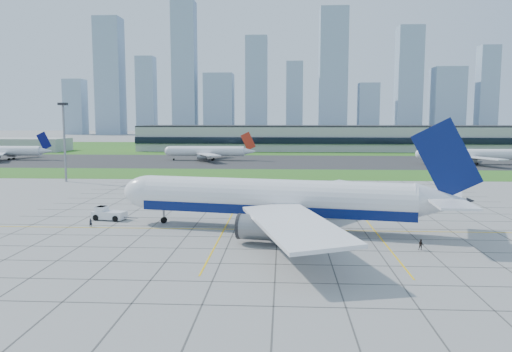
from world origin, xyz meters
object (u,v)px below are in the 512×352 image
(airliner, at_px, (277,199))
(distant_jet_1, at_px, (208,151))
(pushback_tug, at_px, (108,214))
(distant_jet_0, at_px, (6,151))
(light_mast, at_px, (64,132))
(distant_jet_2, at_px, (469,154))
(crew_near, at_px, (91,223))
(crew_far, at_px, (421,245))

(airliner, distance_m, distant_jet_1, 154.22)
(pushback_tug, bearing_deg, distant_jet_0, 136.90)
(light_mast, relative_size, distant_jet_2, 0.54)
(crew_near, bearing_deg, light_mast, 78.30)
(crew_far, bearing_deg, airliner, 158.72)
(distant_jet_0, bearing_deg, airliner, -47.34)
(crew_near, xyz_separation_m, distant_jet_2, (119.76, 135.56, 3.65))
(distant_jet_0, bearing_deg, distant_jet_2, -3.14)
(airliner, height_order, distant_jet_1, airliner)
(airliner, bearing_deg, distant_jet_2, 69.34)
(distant_jet_1, bearing_deg, pushback_tug, -89.59)
(crew_near, relative_size, distant_jet_0, 0.04)
(light_mast, relative_size, distant_jet_1, 0.60)
(pushback_tug, distance_m, distant_jet_2, 175.12)
(light_mast, xyz_separation_m, airliner, (69.98, -66.55, -10.46))
(crew_far, height_order, distant_jet_2, distant_jet_2)
(airliner, height_order, distant_jet_0, airliner)
(distant_jet_0, distance_m, distant_jet_2, 220.49)
(light_mast, distance_m, distant_jet_2, 169.20)
(crew_near, distance_m, distant_jet_0, 178.57)
(light_mast, xyz_separation_m, distant_jet_0, (-66.13, 81.12, -11.69))
(pushback_tug, bearing_deg, light_mast, 131.70)
(distant_jet_1, distance_m, distant_jet_2, 120.79)
(crew_near, bearing_deg, pushback_tug, 44.29)
(distant_jet_0, bearing_deg, crew_near, -55.78)
(airliner, xyz_separation_m, crew_near, (-35.70, 0.05, -4.88))
(crew_far, distance_m, distant_jet_1, 173.80)
(airliner, distance_m, pushback_tug, 35.87)
(crew_near, bearing_deg, distant_jet_2, 9.58)
(airliner, xyz_separation_m, distant_jet_1, (-35.88, 149.99, -1.23))
(distant_jet_2, bearing_deg, light_mast, -155.85)
(crew_near, bearing_deg, distant_jet_0, 85.26)
(airliner, xyz_separation_m, distant_jet_2, (84.05, 135.61, -1.23))
(distant_jet_2, bearing_deg, airliner, -121.79)
(crew_near, xyz_separation_m, distant_jet_1, (-0.17, 149.94, 3.65))
(crew_near, xyz_separation_m, crew_far, (58.55, -13.60, 0.04))
(light_mast, height_order, crew_far, light_mast)
(distant_jet_1, bearing_deg, light_mast, -112.23)
(crew_near, distance_m, distant_jet_1, 149.98)
(pushback_tug, bearing_deg, distant_jet_1, 101.54)
(pushback_tug, bearing_deg, distant_jet_2, 58.35)
(light_mast, relative_size, pushback_tug, 2.60)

